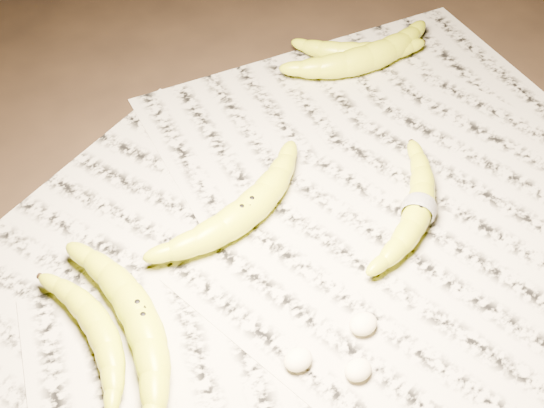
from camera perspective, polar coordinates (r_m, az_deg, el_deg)
ground at (r=0.92m, az=2.22°, el=-2.10°), size 3.00×3.00×0.00m
newspaper_patch at (r=0.90m, az=3.14°, el=-3.31°), size 0.90×0.70×0.01m
banana_left_a at (r=0.82m, az=-9.92°, el=-8.39°), size 0.10×0.24×0.04m
banana_left_b at (r=0.82m, az=-12.89°, el=-8.99°), size 0.06×0.17×0.03m
banana_center at (r=0.90m, az=-1.99°, el=-0.45°), size 0.23×0.12×0.04m
banana_taped at (r=0.93m, az=11.02°, el=-0.26°), size 0.20×0.16×0.03m
banana_upper_a at (r=1.15m, az=7.18°, el=10.99°), size 0.22×0.09×0.04m
banana_upper_b at (r=1.16m, az=6.56°, el=11.36°), size 0.17×0.14×0.03m
measuring_tape at (r=0.93m, az=11.02°, el=-0.26°), size 0.03×0.04×0.04m
flesh_chunk_a at (r=0.79m, az=1.99°, el=-11.48°), size 0.03×0.03×0.02m
flesh_chunk_b at (r=0.79m, az=6.53°, el=-12.16°), size 0.03×0.02×0.02m
flesh_chunk_c at (r=0.82m, az=6.90°, el=-8.80°), size 0.03×0.03×0.02m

